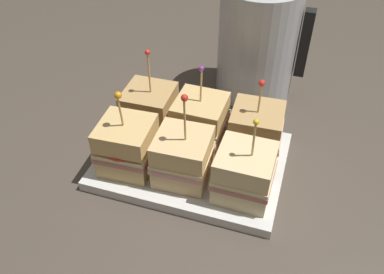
{
  "coord_description": "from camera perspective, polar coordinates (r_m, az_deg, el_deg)",
  "views": [
    {
      "loc": [
        0.15,
        -0.48,
        0.5
      ],
      "look_at": [
        0.0,
        0.0,
        0.06
      ],
      "focal_mm": 38.0,
      "sensor_mm": 36.0,
      "label": 1
    }
  ],
  "objects": [
    {
      "name": "sandwich_back_right",
      "position": [
        0.69,
        8.95,
        0.77
      ],
      "size": [
        0.09,
        0.09,
        0.15
      ],
      "color": "tan",
      "rests_on": "serving_platter"
    },
    {
      "name": "sandwich_front_right",
      "position": [
        0.62,
        7.36,
        -5.06
      ],
      "size": [
        0.09,
        0.09,
        0.15
      ],
      "color": "beige",
      "rests_on": "serving_platter"
    },
    {
      "name": "sandwich_front_left",
      "position": [
        0.66,
        -9.1,
        -1.23
      ],
      "size": [
        0.09,
        0.09,
        0.15
      ],
      "color": "tan",
      "rests_on": "serving_platter"
    },
    {
      "name": "sandwich_front_center",
      "position": [
        0.64,
        -1.31,
        -2.84
      ],
      "size": [
        0.09,
        0.09,
        0.16
      ],
      "color": "#DBB77A",
      "rests_on": "serving_platter"
    },
    {
      "name": "serving_platter",
      "position": [
        0.7,
        0.0,
        -3.33
      ],
      "size": [
        0.31,
        0.23,
        0.02
      ],
      "color": "silver",
      "rests_on": "ground_plane"
    },
    {
      "name": "ground_plane",
      "position": [
        0.71,
        0.0,
        -3.85
      ],
      "size": [
        6.0,
        6.0,
        0.0
      ],
      "primitive_type": "plane",
      "color": "#4C4238"
    },
    {
      "name": "kettle_steel",
      "position": [
        0.84,
        9.27,
        13.27
      ],
      "size": [
        0.18,
        0.16,
        0.26
      ],
      "color": "#B7BABF",
      "rests_on": "ground_plane"
    },
    {
      "name": "sandwich_back_left",
      "position": [
        0.73,
        -5.95,
        3.68
      ],
      "size": [
        0.09,
        0.09,
        0.17
      ],
      "color": "tan",
      "rests_on": "serving_platter"
    },
    {
      "name": "sandwich_back_center",
      "position": [
        0.7,
        0.91,
        2.27
      ],
      "size": [
        0.09,
        0.09,
        0.15
      ],
      "color": "tan",
      "rests_on": "serving_platter"
    }
  ]
}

